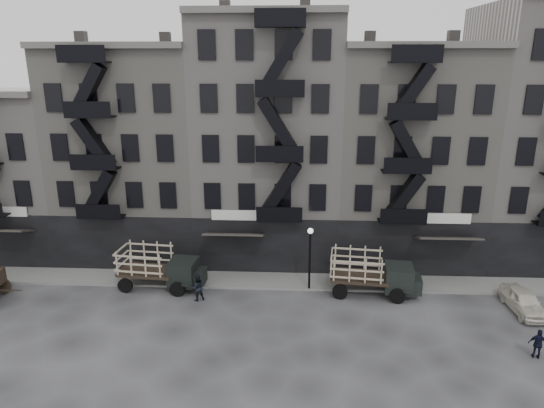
{
  "coord_description": "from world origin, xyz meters",
  "views": [
    {
      "loc": [
        2.01,
        -25.88,
        14.59
      ],
      "look_at": [
        0.53,
        4.0,
        5.39
      ],
      "focal_mm": 32.0,
      "sensor_mm": 36.0,
      "label": 1
    }
  ],
  "objects_px": {
    "stake_truck_west": "(159,265)",
    "car_east": "(524,301)",
    "pedestrian_mid": "(197,287)",
    "policeman": "(538,344)",
    "stake_truck_east": "(372,270)"
  },
  "relations": [
    {
      "from": "stake_truck_west",
      "to": "stake_truck_east",
      "type": "bearing_deg",
      "value": 4.7
    },
    {
      "from": "stake_truck_west",
      "to": "pedestrian_mid",
      "type": "distance_m",
      "value": 3.33
    },
    {
      "from": "pedestrian_mid",
      "to": "car_east",
      "type": "bearing_deg",
      "value": 150.54
    },
    {
      "from": "stake_truck_west",
      "to": "car_east",
      "type": "distance_m",
      "value": 22.51
    },
    {
      "from": "stake_truck_west",
      "to": "pedestrian_mid",
      "type": "bearing_deg",
      "value": -24.68
    },
    {
      "from": "stake_truck_east",
      "to": "policeman",
      "type": "height_order",
      "value": "stake_truck_east"
    },
    {
      "from": "pedestrian_mid",
      "to": "stake_truck_west",
      "type": "bearing_deg",
      "value": -58.63
    },
    {
      "from": "pedestrian_mid",
      "to": "policeman",
      "type": "height_order",
      "value": "pedestrian_mid"
    },
    {
      "from": "stake_truck_east",
      "to": "pedestrian_mid",
      "type": "xyz_separation_m",
      "value": [
        -10.9,
        -1.42,
        -0.73
      ]
    },
    {
      "from": "stake_truck_west",
      "to": "pedestrian_mid",
      "type": "height_order",
      "value": "stake_truck_west"
    },
    {
      "from": "stake_truck_east",
      "to": "pedestrian_mid",
      "type": "bearing_deg",
      "value": -166.11
    },
    {
      "from": "stake_truck_east",
      "to": "car_east",
      "type": "xyz_separation_m",
      "value": [
        8.69,
        -1.8,
        -0.94
      ]
    },
    {
      "from": "pedestrian_mid",
      "to": "policeman",
      "type": "relative_size",
      "value": 1.1
    },
    {
      "from": "stake_truck_west",
      "to": "car_east",
      "type": "relative_size",
      "value": 1.48
    },
    {
      "from": "pedestrian_mid",
      "to": "policeman",
      "type": "distance_m",
      "value": 18.92
    }
  ]
}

